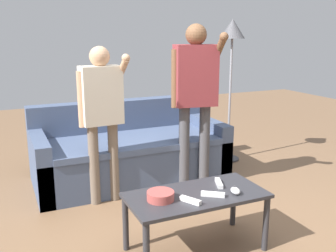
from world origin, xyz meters
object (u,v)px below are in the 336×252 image
snack_bowl (161,196)px  game_remote_nunchuk (235,191)px  game_remote_wand_near (213,194)px  game_remote_wand_spare (190,200)px  couch (129,152)px  player_left (102,107)px  game_remote_wand_far (219,183)px  coffee_table (196,201)px  floor_lamp (232,43)px  player_right (195,88)px

snack_bowl → game_remote_nunchuk: 0.53m
game_remote_wand_near → game_remote_wand_spare: size_ratio=1.00×
snack_bowl → couch: bearing=79.3°
player_left → game_remote_wand_far: size_ratio=8.87×
couch → snack_bowl: bearing=-100.7°
game_remote_wand_spare → snack_bowl: bearing=144.6°
coffee_table → game_remote_wand_spare: size_ratio=6.40×
floor_lamp → game_remote_wand_spare: bearing=-129.3°
game_remote_wand_near → game_remote_wand_far: (0.14, 0.16, 0.00)m
coffee_table → floor_lamp: (1.34, 1.65, 1.05)m
game_remote_nunchuk → game_remote_wand_near: game_remote_nunchuk is taller
snack_bowl → player_left: size_ratio=0.13×
player_left → game_remote_wand_spare: 1.30m
player_left → game_remote_wand_near: size_ratio=9.26×
game_remote_wand_spare → coffee_table: bearing=46.9°
coffee_table → floor_lamp: size_ratio=0.58×
game_remote_wand_near → game_remote_wand_spare: same height
floor_lamp → game_remote_wand_spare: 2.48m
couch → game_remote_wand_far: size_ratio=12.34×
snack_bowl → game_remote_nunchuk: size_ratio=2.13×
couch → snack_bowl: (-0.30, -1.56, 0.19)m
couch → player_left: bearing=-129.5°
player_right → game_remote_wand_spare: player_right is taller
couch → game_remote_nunchuk: bearing=-82.5°
game_remote_wand_far → game_remote_wand_spare: size_ratio=1.05×
snack_bowl → game_remote_wand_near: size_ratio=1.21×
snack_bowl → game_remote_wand_near: snack_bowl is taller
game_remote_nunchuk → player_left: (-0.63, 1.20, 0.44)m
coffee_table → floor_lamp: 2.37m
coffee_table → game_remote_wand_spare: bearing=-133.1°
couch → coffee_table: size_ratio=2.02×
couch → game_remote_wand_near: couch is taller
floor_lamp → game_remote_wand_near: 2.35m
floor_lamp → game_remote_wand_near: (-1.25, -1.74, -0.97)m
coffee_table → game_remote_wand_spare: game_remote_wand_spare is taller
player_left → floor_lamp: bearing=18.4°
coffee_table → snack_bowl: (-0.27, 0.01, 0.09)m
game_remote_nunchuk → game_remote_wand_near: (-0.16, 0.03, -0.01)m
couch → coffee_table: bearing=-90.9°
floor_lamp → player_right: 1.08m
floor_lamp → game_remote_wand_far: bearing=-125.1°
game_remote_wand_near → player_right: bearing=68.0°
player_right → game_remote_wand_near: player_right is taller
game_remote_wand_far → player_left: bearing=121.0°
player_left → couch: bearing=50.5°
game_remote_nunchuk → game_remote_wand_near: bearing=169.7°
coffee_table → player_right: player_right is taller
coffee_table → game_remote_wand_near: (0.08, -0.09, 0.07)m
coffee_table → snack_bowl: size_ratio=5.26×
game_remote_wand_near → coffee_table: bearing=133.8°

